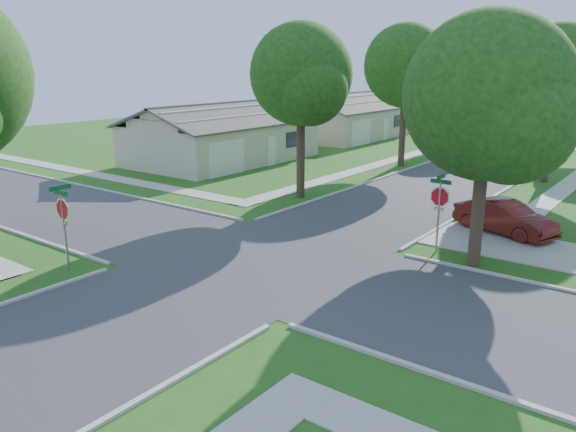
{
  "coord_description": "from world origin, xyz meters",
  "views": [
    {
      "loc": [
        12.31,
        -14.69,
        6.88
      ],
      "look_at": [
        0.64,
        0.81,
        1.6
      ],
      "focal_mm": 35.0,
      "sensor_mm": 36.0,
      "label": 1
    }
  ],
  "objects_px": {
    "stop_sign_sw": "(63,213)",
    "tree_ne_corner": "(490,104)",
    "car_curb_west": "(505,135)",
    "tree_e_near": "(488,95)",
    "house_nw_far": "(345,121)",
    "car_driveway": "(505,217)",
    "car_curb_east": "(532,145)",
    "stop_sign_ne": "(440,200)",
    "tree_e_mid": "(558,75)",
    "tree_w_far": "(473,80)",
    "house_nw_near": "(223,140)",
    "tree_w_near": "(302,79)",
    "tree_w_mid": "(407,70)"
  },
  "relations": [
    {
      "from": "stop_sign_ne",
      "to": "car_driveway",
      "type": "height_order",
      "value": "stop_sign_ne"
    },
    {
      "from": "tree_e_mid",
      "to": "tree_ne_corner",
      "type": "height_order",
      "value": "tree_e_mid"
    },
    {
      "from": "car_curb_east",
      "to": "house_nw_far",
      "type": "bearing_deg",
      "value": -178.81
    },
    {
      "from": "car_curb_west",
      "to": "house_nw_far",
      "type": "bearing_deg",
      "value": 27.47
    },
    {
      "from": "stop_sign_ne",
      "to": "car_curb_west",
      "type": "xyz_separation_m",
      "value": [
        -7.39,
        33.29,
        -1.42
      ]
    },
    {
      "from": "house_nw_far",
      "to": "car_driveway",
      "type": "height_order",
      "value": "house_nw_far"
    },
    {
      "from": "stop_sign_sw",
      "to": "tree_e_mid",
      "type": "relative_size",
      "value": 0.32
    },
    {
      "from": "car_curb_west",
      "to": "tree_e_near",
      "type": "bearing_deg",
      "value": 107.61
    },
    {
      "from": "tree_e_near",
      "to": "tree_ne_corner",
      "type": "height_order",
      "value": "tree_ne_corner"
    },
    {
      "from": "stop_sign_ne",
      "to": "tree_e_mid",
      "type": "distance_m",
      "value": 16.84
    },
    {
      "from": "tree_ne_corner",
      "to": "stop_sign_sw",
      "type": "bearing_deg",
      "value": -141.16
    },
    {
      "from": "house_nw_far",
      "to": "tree_w_far",
      "type": "bearing_deg",
      "value": 10.05
    },
    {
      "from": "stop_sign_sw",
      "to": "car_curb_west",
      "type": "xyz_separation_m",
      "value": [
        2.01,
        42.69,
        -1.42
      ]
    },
    {
      "from": "house_nw_far",
      "to": "car_curb_east",
      "type": "distance_m",
      "value": 17.29
    },
    {
      "from": "tree_ne_corner",
      "to": "car_curb_east",
      "type": "bearing_deg",
      "value": 100.48
    },
    {
      "from": "tree_e_mid",
      "to": "car_curb_west",
      "type": "distance_m",
      "value": 19.38
    },
    {
      "from": "tree_w_far",
      "to": "car_driveway",
      "type": "relative_size",
      "value": 1.89
    },
    {
      "from": "house_nw_near",
      "to": "car_curb_east",
      "type": "xyz_separation_m",
      "value": [
        17.27,
        16.71,
        -0.82
      ]
    },
    {
      "from": "tree_e_near",
      "to": "car_curb_west",
      "type": "distance_m",
      "value": 30.34
    },
    {
      "from": "house_nw_near",
      "to": "house_nw_far",
      "type": "bearing_deg",
      "value": 90.0
    },
    {
      "from": "stop_sign_sw",
      "to": "house_nw_near",
      "type": "height_order",
      "value": "house_nw_near"
    },
    {
      "from": "stop_sign_ne",
      "to": "tree_w_far",
      "type": "bearing_deg",
      "value": 107.7
    },
    {
      "from": "tree_e_mid",
      "to": "tree_w_mid",
      "type": "relative_size",
      "value": 0.96
    },
    {
      "from": "stop_sign_ne",
      "to": "tree_e_mid",
      "type": "xyz_separation_m",
      "value": [
        0.06,
        16.31,
        4.22
      ]
    },
    {
      "from": "car_driveway",
      "to": "car_curb_west",
      "type": "relative_size",
      "value": 1.0
    },
    {
      "from": "tree_w_near",
      "to": "tree_w_mid",
      "type": "xyz_separation_m",
      "value": [
        0.0,
        12.0,
        0.37
      ]
    },
    {
      "from": "tree_w_far",
      "to": "tree_ne_corner",
      "type": "xyz_separation_m",
      "value": [
        11.01,
        -29.8,
        0.09
      ]
    },
    {
      "from": "tree_e_mid",
      "to": "car_driveway",
      "type": "height_order",
      "value": "tree_e_mid"
    },
    {
      "from": "tree_e_near",
      "to": "car_curb_west",
      "type": "height_order",
      "value": "tree_e_near"
    },
    {
      "from": "stop_sign_sw",
      "to": "house_nw_far",
      "type": "xyz_separation_m",
      "value": [
        -11.29,
        36.7,
        -0.51
      ]
    },
    {
      "from": "car_curb_east",
      "to": "stop_sign_ne",
      "type": "bearing_deg",
      "value": -80.61
    },
    {
      "from": "stop_sign_sw",
      "to": "house_nw_far",
      "type": "height_order",
      "value": "house_nw_far"
    },
    {
      "from": "tree_w_near",
      "to": "car_curb_west",
      "type": "xyz_separation_m",
      "value": [
        1.95,
        28.98,
        -5.5
      ]
    },
    {
      "from": "tree_e_near",
      "to": "car_curb_west",
      "type": "xyz_separation_m",
      "value": [
        -7.44,
        28.98,
        -5.03
      ]
    },
    {
      "from": "tree_e_mid",
      "to": "tree_w_mid",
      "type": "distance_m",
      "value": 9.4
    },
    {
      "from": "tree_e_near",
      "to": "car_curb_west",
      "type": "bearing_deg",
      "value": 104.4
    },
    {
      "from": "tree_w_near",
      "to": "car_driveway",
      "type": "relative_size",
      "value": 2.11
    },
    {
      "from": "tree_w_far",
      "to": "house_nw_near",
      "type": "height_order",
      "value": "tree_w_far"
    },
    {
      "from": "car_driveway",
      "to": "house_nw_near",
      "type": "bearing_deg",
      "value": 92.66
    },
    {
      "from": "car_curb_west",
      "to": "stop_sign_sw",
      "type": "bearing_deg",
      "value": 90.52
    },
    {
      "from": "stop_sign_ne",
      "to": "tree_w_near",
      "type": "height_order",
      "value": "tree_w_near"
    },
    {
      "from": "tree_ne_corner",
      "to": "car_curb_west",
      "type": "relative_size",
      "value": 2.04
    },
    {
      "from": "car_driveway",
      "to": "car_curb_east",
      "type": "height_order",
      "value": "car_driveway"
    },
    {
      "from": "tree_e_near",
      "to": "tree_w_far",
      "type": "distance_m",
      "value": 26.71
    },
    {
      "from": "tree_w_far",
      "to": "house_nw_far",
      "type": "relative_size",
      "value": 0.59
    },
    {
      "from": "stop_sign_sw",
      "to": "house_nw_far",
      "type": "bearing_deg",
      "value": 107.1
    },
    {
      "from": "tree_e_near",
      "to": "tree_w_near",
      "type": "relative_size",
      "value": 0.92
    },
    {
      "from": "stop_sign_sw",
      "to": "tree_ne_corner",
      "type": "height_order",
      "value": "tree_ne_corner"
    },
    {
      "from": "tree_ne_corner",
      "to": "car_curb_east",
      "type": "height_order",
      "value": "tree_ne_corner"
    },
    {
      "from": "stop_sign_ne",
      "to": "tree_ne_corner",
      "type": "bearing_deg",
      "value": -16.55
    }
  ]
}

